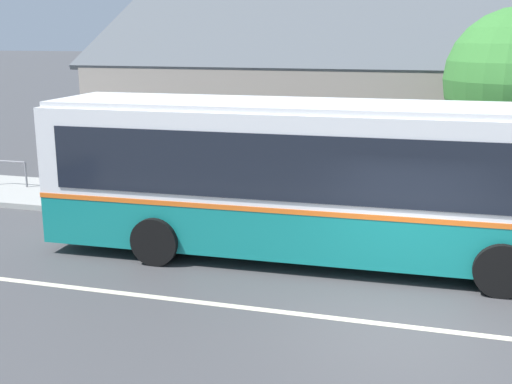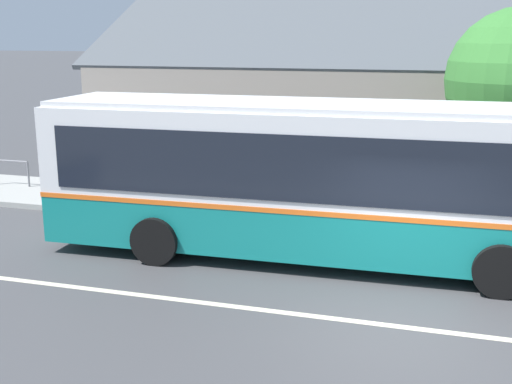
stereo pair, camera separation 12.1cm
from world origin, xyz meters
TOP-DOWN VIEW (x-y plane):
  - ground_plane at (0.00, 0.00)m, footprint 300.00×300.00m
  - sidewalk_far at (0.00, 6.00)m, footprint 60.00×3.00m
  - lane_divider_stripe at (0.00, 0.00)m, footprint 60.00×0.16m
  - community_building at (-0.05, 13.94)m, footprint 22.12×10.83m
  - transit_bus at (-1.95, 2.90)m, footprint 11.56×2.97m
  - bench_by_building at (-8.16, 5.91)m, footprint 1.88×0.51m
  - bike_rack at (-11.96, 6.27)m, footprint 1.16×0.06m

SIDE VIEW (x-z plane):
  - ground_plane at x=0.00m, z-range 0.00..0.00m
  - lane_divider_stripe at x=0.00m, z-range 0.00..0.01m
  - sidewalk_far at x=0.00m, z-range 0.00..0.15m
  - bench_by_building at x=-8.16m, z-range 0.11..1.05m
  - bike_rack at x=-11.96m, z-range 0.29..1.07m
  - transit_bus at x=-1.95m, z-range 0.12..3.39m
  - community_building at x=-0.05m, z-range -1.65..5.53m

